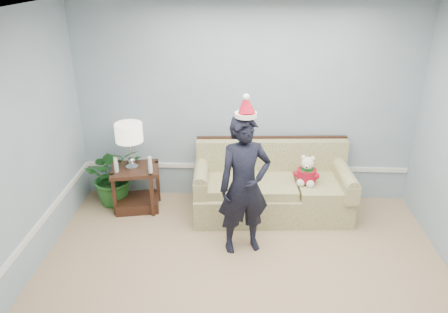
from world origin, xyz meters
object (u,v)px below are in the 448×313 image
Objects in this scene: side_table at (137,192)px; man at (244,186)px; teddy_bear at (307,173)px; sofa at (271,189)px; table_lamp at (129,135)px; houseplant at (114,175)px.

side_table is 1.77m from man.
man is 1.08m from teddy_bear.
man is at bearing -125.30° from teddy_bear.
sofa is 1.81m from side_table.
houseplant is (-0.30, 0.14, -0.65)m from table_lamp.
teddy_bear is at bearing -3.33° from side_table.
table_lamp is 0.74× the size of houseplant.
side_table is at bearing 132.69° from man.
houseplant is (-0.33, 0.14, 0.19)m from side_table.
table_lamp is at bearing -163.02° from side_table.
table_lamp is 0.38× the size of man.
sofa is 0.54m from teddy_bear.
teddy_bear is (2.26, -0.12, -0.44)m from table_lamp.
table_lamp is 0.73m from houseplant.
houseplant is 2.07m from man.
table_lamp is at bearing -25.74° from houseplant.
teddy_bear is at bearing -5.90° from houseplant.
sofa is at bearing 0.13° from side_table.
man is (-0.36, -0.85, 0.48)m from sofa.
side_table is 1.13× the size of table_lamp.
teddy_bear is at bearing -20.88° from sofa.
man reaches higher than houseplant.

